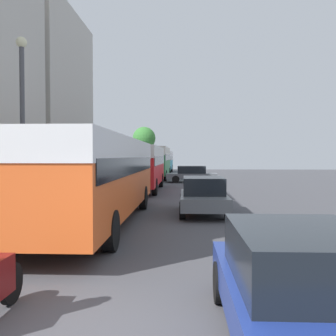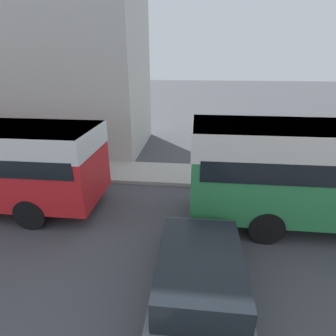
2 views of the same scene
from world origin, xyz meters
name	(u,v)px [view 2 (image 2 of 2)]	position (x,y,z in m)	size (l,w,h in m)	color
building_far_terrace	(52,37)	(-9.02, 20.43, 5.94)	(5.64, 9.46, 11.87)	beige
car_distant	(199,281)	(1.66, 28.37, 0.75)	(4.39, 1.93, 1.43)	slate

